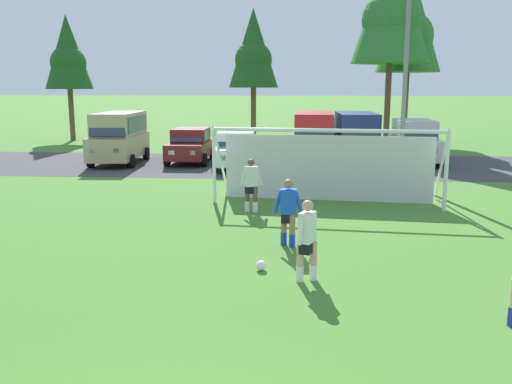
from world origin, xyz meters
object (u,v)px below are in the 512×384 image
object	(u,v)px
player_striker_near	(251,185)
player_defender_far	(288,213)
parked_car_slot_far_left	(119,136)
parked_car_slot_center_left	(236,150)
soccer_goal	(327,163)
player_winger_right	(307,241)
parked_car_slot_right	(414,141)
soccer_ball	(261,266)
parked_car_slot_center	(314,137)
parked_car_slot_center_right	(356,137)
street_lamp	(409,82)
parked_car_slot_left	(191,145)

from	to	relation	value
player_striker_near	player_defender_far	size ratio (longest dim) A/B	1.00
parked_car_slot_far_left	parked_car_slot_center_left	size ratio (longest dim) A/B	1.13
parked_car_slot_center_left	soccer_goal	bearing A→B (deg)	-62.05
soccer_goal	player_striker_near	world-z (taller)	soccer_goal
player_winger_right	parked_car_slot_right	xyz separation A→B (m)	(5.57, 17.17, 0.29)
parked_car_slot_far_left	parked_car_slot_right	distance (m)	14.69
parked_car_slot_center_left	player_striker_near	bearing A→B (deg)	-80.69
soccer_ball	soccer_goal	size ratio (longest dim) A/B	0.03
soccer_ball	parked_car_slot_right	size ratio (longest dim) A/B	0.05
soccer_ball	parked_car_slot_center	size ratio (longest dim) A/B	0.05
soccer_goal	player_winger_right	xyz separation A→B (m)	(-0.77, -7.63, -0.47)
parked_car_slot_center_right	parked_car_slot_right	distance (m)	2.95
player_striker_near	soccer_goal	bearing A→B (deg)	35.32
soccer_ball	parked_car_slot_center_right	distance (m)	16.64
soccer_ball	player_defender_far	xyz separation A→B (m)	(0.52, 1.84, 0.71)
street_lamp	player_defender_far	bearing A→B (deg)	-115.51
parked_car_slot_far_left	street_lamp	distance (m)	14.12
street_lamp	soccer_goal	bearing A→B (deg)	-128.01
soccer_goal	parked_car_slot_center_left	bearing A→B (deg)	117.95
parked_car_slot_center_left	street_lamp	distance (m)	8.40
parked_car_slot_center_right	parked_car_slot_right	size ratio (longest dim) A/B	1.04
player_striker_near	parked_car_slot_center	xyz separation A→B (m)	(2.21, 10.77, 0.52)
parked_car_slot_far_left	parked_car_slot_center_right	xyz separation A→B (m)	(11.74, 0.62, 0.00)
parked_car_slot_center_left	parked_car_slot_center	xyz separation A→B (m)	(3.68, 1.82, 0.47)
player_winger_right	parked_car_slot_right	world-z (taller)	parked_car_slot_right
parked_car_slot_left	parked_car_slot_right	size ratio (longest dim) A/B	0.91
player_winger_right	parked_car_slot_center_left	size ratio (longest dim) A/B	0.38
soccer_ball	parked_car_slot_left	bearing A→B (deg)	106.14
player_defender_far	parked_car_slot_center_left	xyz separation A→B (m)	(-2.66, 12.52, 0.05)
soccer_ball	parked_car_slot_far_left	size ratio (longest dim) A/B	0.05
soccer_ball	parked_car_slot_left	xyz separation A→B (m)	(-4.64, 16.05, 0.77)
soccer_ball	parked_car_slot_center_left	size ratio (longest dim) A/B	0.05
player_winger_right	parked_car_slot_left	bearing A→B (deg)	108.61
soccer_goal	parked_car_slot_center_right	xyz separation A→B (m)	(1.89, 9.10, 0.05)
soccer_ball	player_winger_right	world-z (taller)	player_winger_right
parked_car_slot_center_right	street_lamp	bearing A→B (deg)	-72.47
player_striker_near	parked_car_slot_left	xyz separation A→B (m)	(-3.97, 10.64, 0.05)
parked_car_slot_left	parked_car_slot_right	bearing A→B (deg)	3.03
parked_car_slot_left	parked_car_slot_far_left	bearing A→B (deg)	-172.32
parked_car_slot_right	player_striker_near	bearing A→B (deg)	-122.60
parked_car_slot_left	player_striker_near	bearing A→B (deg)	-69.54
player_winger_right	parked_car_slot_center_left	world-z (taller)	parked_car_slot_center_left
parked_car_slot_center_right	parked_car_slot_right	world-z (taller)	parked_car_slot_center_right
player_winger_right	parked_car_slot_left	xyz separation A→B (m)	(-5.58, 16.58, 0.05)
soccer_ball	parked_car_slot_right	bearing A→B (deg)	68.64
player_striker_near	parked_car_slot_center_left	size ratio (longest dim) A/B	0.38
parked_car_slot_left	parked_car_slot_center_left	size ratio (longest dim) A/B	0.98
player_defender_far	parked_car_slot_center_right	xyz separation A→B (m)	(3.08, 14.35, 0.52)
parked_car_slot_left	soccer_ball	bearing A→B (deg)	-73.86
soccer_goal	player_defender_far	bearing A→B (deg)	-102.74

